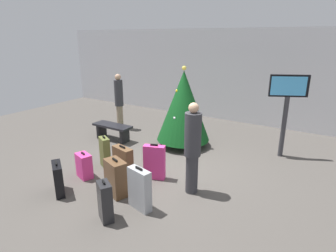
# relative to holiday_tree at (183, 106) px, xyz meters

# --- Properties ---
(ground_plane) EXTENTS (16.00, 16.00, 0.00)m
(ground_plane) POSITION_rel_holiday_tree_xyz_m (0.44, -1.73, -1.16)
(ground_plane) COLOR #514C47
(back_wall) EXTENTS (16.00, 0.20, 3.25)m
(back_wall) POSITION_rel_holiday_tree_xyz_m (0.44, 3.19, 0.47)
(back_wall) COLOR silver
(back_wall) RESTS_ON ground_plane
(holiday_tree) EXTENTS (1.48, 1.48, 2.24)m
(holiday_tree) POSITION_rel_holiday_tree_xyz_m (0.00, 0.00, 0.00)
(holiday_tree) COLOR #4C3319
(holiday_tree) RESTS_ON ground_plane
(flight_info_kiosk) EXTENTS (0.87, 0.47, 2.11)m
(flight_info_kiosk) POSITION_rel_holiday_tree_xyz_m (2.52, 0.69, 0.32)
(flight_info_kiosk) COLOR #333338
(flight_info_kiosk) RESTS_ON ground_plane
(waiting_bench) EXTENTS (1.23, 0.44, 0.48)m
(waiting_bench) POSITION_rel_holiday_tree_xyz_m (-1.99, -0.74, -0.81)
(waiting_bench) COLOR black
(waiting_bench) RESTS_ON ground_plane
(traveller_0) EXTENTS (0.43, 0.43, 1.83)m
(traveller_0) POSITION_rel_holiday_tree_xyz_m (1.37, -2.12, -0.18)
(traveller_0) COLOR #333338
(traveller_0) RESTS_ON ground_plane
(traveller_1) EXTENTS (0.39, 0.39, 1.83)m
(traveller_1) POSITION_rel_holiday_tree_xyz_m (-2.55, 0.24, -0.17)
(traveller_1) COLOR gray
(traveller_1) RESTS_ON ground_plane
(suitcase_0) EXTENTS (0.49, 0.31, 0.80)m
(suitcase_0) POSITION_rel_holiday_tree_xyz_m (0.43, -2.05, -0.78)
(suitcase_0) COLOR #E5388C
(suitcase_0) RESTS_ON ground_plane
(suitcase_1) EXTENTS (0.55, 0.43, 0.76)m
(suitcase_1) POSITION_rel_holiday_tree_xyz_m (0.17, -2.99, -0.80)
(suitcase_1) COLOR brown
(suitcase_1) RESTS_ON ground_plane
(suitcase_2) EXTENTS (0.39, 0.31, 0.77)m
(suitcase_2) POSITION_rel_holiday_tree_xyz_m (-0.90, -2.18, -0.79)
(suitcase_2) COLOR #59602D
(suitcase_2) RESTS_ON ground_plane
(suitcase_3) EXTENTS (0.55, 0.31, 0.75)m
(suitcase_3) POSITION_rel_holiday_tree_xyz_m (-0.17, -2.38, -0.80)
(suitcase_3) COLOR brown
(suitcase_3) RESTS_ON ground_plane
(suitcase_4) EXTENTS (0.52, 0.43, 0.67)m
(suitcase_4) POSITION_rel_holiday_tree_xyz_m (-0.83, -3.56, -0.84)
(suitcase_4) COLOR black
(suitcase_4) RESTS_ON ground_plane
(suitcase_5) EXTENTS (0.50, 0.27, 0.81)m
(suitcase_5) POSITION_rel_holiday_tree_xyz_m (0.85, -3.12, -0.77)
(suitcase_5) COLOR #9EA0A5
(suitcase_5) RESTS_ON ground_plane
(suitcase_6) EXTENTS (0.44, 0.35, 0.58)m
(suitcase_6) POSITION_rel_holiday_tree_xyz_m (-0.92, -2.82, -0.89)
(suitcase_6) COLOR #E5388C
(suitcase_6) RESTS_ON ground_plane
(suitcase_7) EXTENTS (0.39, 0.34, 0.73)m
(suitcase_7) POSITION_rel_holiday_tree_xyz_m (0.56, -3.70, -0.81)
(suitcase_7) COLOR #232326
(suitcase_7) RESTS_ON ground_plane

